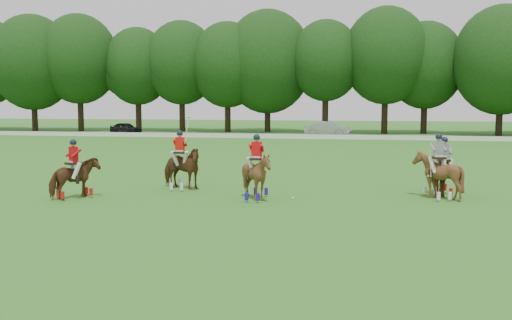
% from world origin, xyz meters
% --- Properties ---
extents(ground, '(180.00, 180.00, 0.00)m').
position_xyz_m(ground, '(0.00, 0.00, 0.00)').
color(ground, '#277220').
rests_on(ground, ground).
extents(tree_line, '(117.98, 14.32, 14.75)m').
position_xyz_m(tree_line, '(0.26, 48.05, 8.23)').
color(tree_line, black).
rests_on(tree_line, ground).
extents(boundary_rail, '(120.00, 0.10, 0.44)m').
position_xyz_m(boundary_rail, '(0.00, 38.00, 0.22)').
color(boundary_rail, white).
rests_on(boundary_rail, ground).
extents(car_left, '(4.13, 2.73, 1.31)m').
position_xyz_m(car_left, '(-22.00, 42.50, 0.65)').
color(car_left, black).
rests_on(car_left, ground).
extents(car_mid, '(4.93, 2.34, 1.56)m').
position_xyz_m(car_mid, '(0.62, 42.50, 0.78)').
color(car_mid, '#9F9FA4').
rests_on(car_mid, ground).
extents(polo_red_a, '(1.78, 2.00, 2.28)m').
position_xyz_m(polo_red_a, '(-6.62, 2.09, 0.82)').
color(polo_red_a, '#522F15').
rests_on(polo_red_a, ground).
extents(polo_red_b, '(1.89, 1.64, 3.03)m').
position_xyz_m(polo_red_b, '(-3.37, 5.08, 0.92)').
color(polo_red_b, '#522F15').
rests_on(polo_red_b, ground).
extents(polo_red_c, '(1.56, 1.73, 2.48)m').
position_xyz_m(polo_red_c, '(0.27, 3.14, 0.92)').
color(polo_red_c, '#522F15').
rests_on(polo_red_c, ground).
extents(polo_stripe_a, '(1.20, 1.94, 2.31)m').
position_xyz_m(polo_stripe_a, '(7.37, 5.61, 0.84)').
color(polo_stripe_a, '#522F15').
rests_on(polo_stripe_a, ground).
extents(polo_stripe_b, '(1.86, 1.98, 2.50)m').
position_xyz_m(polo_stripe_b, '(7.03, 4.64, 0.92)').
color(polo_stripe_b, '#522F15').
rests_on(polo_stripe_b, ground).
extents(polo_ball, '(0.09, 0.09, 0.09)m').
position_xyz_m(polo_ball, '(1.62, 3.45, 0.04)').
color(polo_ball, white).
rests_on(polo_ball, ground).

